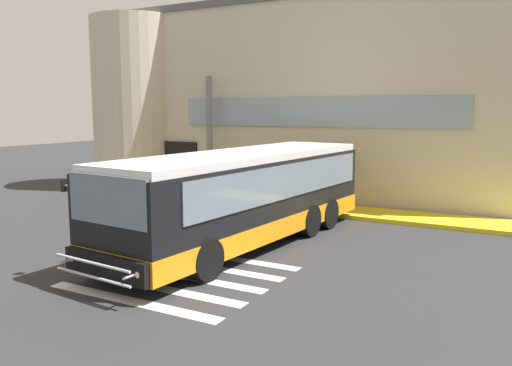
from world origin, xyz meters
The scene contains 8 objects.
ground_plane centered at (0.00, 0.00, -0.01)m, with size 80.00×90.00×0.02m, color #2B2B2D.
bay_paint_stripes centered at (2.00, -4.20, 0.00)m, with size 4.40×3.96×0.01m.
terminal_building centered at (-0.68, 11.56, 4.30)m, with size 19.95×13.80×8.62m.
boarding_curb centered at (0.00, 4.80, 0.07)m, with size 22.15×2.00×0.15m, color yellow.
entry_support_column centered at (-3.59, 5.40, 2.75)m, with size 0.28×0.28×5.19m, color slate.
bus_main_foreground centered at (1.78, -0.89, 1.33)m, with size 3.88×10.75×2.70m.
passenger_near_column centered at (-2.79, 4.34, 1.08)m, with size 0.40×0.49×1.68m.
passenger_by_doorway centered at (-2.06, 4.48, 1.11)m, with size 0.55×0.47×1.68m.
Camera 1 is at (9.17, -13.77, 3.92)m, focal length 36.49 mm.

